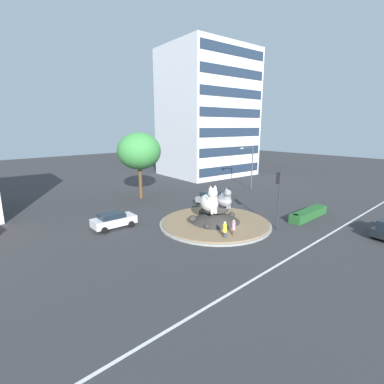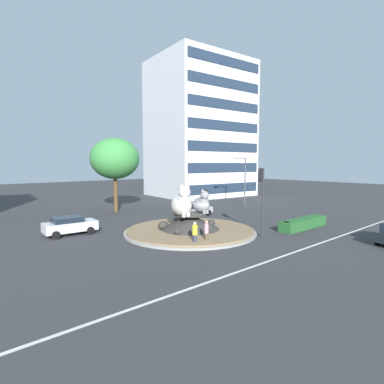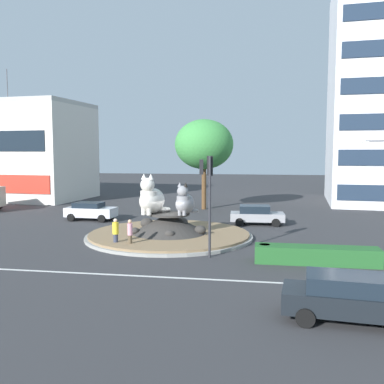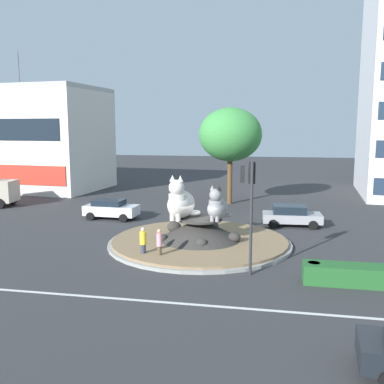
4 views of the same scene
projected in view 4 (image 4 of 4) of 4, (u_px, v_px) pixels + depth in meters
The scene contains 14 objects.
ground_plane at pixel (200, 244), 26.23m from camera, with size 160.00×160.00×0.00m, color #333335.
lane_centreline at pixel (163, 302), 17.52m from camera, with size 112.00×0.20×0.01m, color silver.
roundabout_island at pixel (200, 235), 26.17m from camera, with size 11.16×11.16×1.63m.
cat_statue_white at pixel (180, 202), 25.74m from camera, with size 2.08×2.67×2.68m.
cat_statue_grey at pixel (217, 207), 25.40m from camera, with size 1.58×2.18×2.13m.
traffic_light_mast at pixel (250, 193), 20.27m from camera, with size 0.71×0.58×5.50m.
shophouse_block at pixel (4, 139), 50.49m from camera, with size 24.90×12.68×15.23m.
clipped_hedge_strip at pixel (374, 276), 19.26m from camera, with size 6.24×1.20×0.90m, color #235B28.
broadleaf_tree_behind_island at pixel (230, 135), 39.07m from camera, with size 5.77×5.77×8.90m.
pedestrian_pink_shirt at pixel (159, 244), 22.82m from camera, with size 0.30×0.30×1.75m.
pedestrian_yellow_shirt at pixel (143, 242), 23.18m from camera, with size 0.37×0.37×1.75m.
sedan_on_far_lane at pixel (111, 209), 33.33m from camera, with size 4.21×2.21×1.50m.
parked_car_right at pixel (291, 215), 30.90m from camera, with size 4.26×2.27×1.51m.
litter_bin at pixel (314, 272), 19.84m from camera, with size 0.56×0.56×0.90m.
Camera 4 is at (4.28, -25.10, 7.11)m, focal length 39.95 mm.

